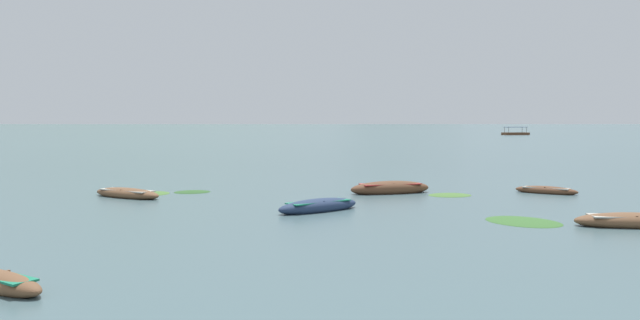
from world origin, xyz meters
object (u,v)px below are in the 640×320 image
(rowboat_5, at_px, (631,221))
(ferry_0, at_px, (515,133))
(rowboat_0, at_px, (319,206))
(rowboat_2, at_px, (546,190))
(rowboat_4, at_px, (127,194))
(rowboat_6, at_px, (390,188))

(rowboat_5, relative_size, ferry_0, 0.51)
(rowboat_0, distance_m, rowboat_2, 14.07)
(rowboat_5, bearing_deg, rowboat_0, 163.77)
(rowboat_0, xyz_separation_m, rowboat_2, (12.06, 7.25, -0.06))
(rowboat_4, bearing_deg, ferry_0, 68.52)
(rowboat_6, distance_m, ferry_0, 158.57)
(rowboat_6, height_order, ferry_0, ferry_0)
(rowboat_4, distance_m, rowboat_6, 13.92)
(rowboat_0, bearing_deg, rowboat_4, 156.03)
(ferry_0, bearing_deg, rowboat_5, -103.41)
(rowboat_4, bearing_deg, rowboat_2, 7.07)
(rowboat_4, height_order, ferry_0, ferry_0)
(ferry_0, bearing_deg, rowboat_2, -104.24)
(rowboat_4, xyz_separation_m, rowboat_6, (13.71, 2.45, 0.07))
(rowboat_5, bearing_deg, rowboat_2, 88.82)
(rowboat_0, distance_m, rowboat_6, 7.82)
(rowboat_5, distance_m, ferry_0, 166.42)
(rowboat_2, xyz_separation_m, rowboat_6, (-8.48, -0.30, 0.10))
(rowboat_5, bearing_deg, rowboat_6, 128.46)
(rowboat_0, distance_m, rowboat_4, 11.08)
(rowboat_0, bearing_deg, rowboat_5, -16.23)
(rowboat_2, xyz_separation_m, rowboat_5, (-0.22, -10.70, 0.04))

